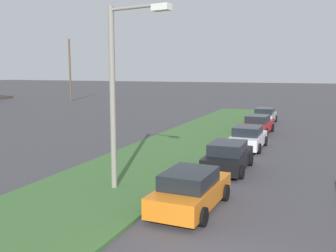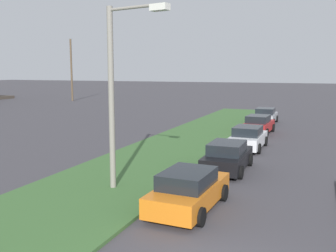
% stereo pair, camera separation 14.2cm
% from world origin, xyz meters
% --- Properties ---
extents(grass_median, '(60.00, 6.00, 0.12)m').
position_xyz_m(grass_median, '(10.00, 6.49, 0.06)').
color(grass_median, '#3D6633').
rests_on(grass_median, ground).
extents(parked_car_orange, '(4.37, 2.16, 1.47)m').
position_xyz_m(parked_car_orange, '(4.41, 2.18, 0.72)').
color(parked_car_orange, orange).
rests_on(parked_car_orange, ground).
extents(parked_car_black, '(4.32, 2.05, 1.47)m').
position_xyz_m(parked_car_black, '(10.27, 2.13, 0.72)').
color(parked_car_black, black).
rests_on(parked_car_black, ground).
extents(parked_car_white, '(4.32, 2.06, 1.47)m').
position_xyz_m(parked_car_white, '(16.10, 2.14, 0.72)').
color(parked_car_white, silver).
rests_on(parked_car_white, ground).
extents(parked_car_red, '(4.39, 2.20, 1.47)m').
position_xyz_m(parked_car_red, '(22.44, 2.46, 0.72)').
color(parked_car_red, red).
rests_on(parked_car_red, ground).
extents(parked_car_silver, '(4.31, 2.04, 1.47)m').
position_xyz_m(parked_car_silver, '(28.71, 2.75, 0.72)').
color(parked_car_silver, '#B2B5BA').
rests_on(parked_car_silver, ground).
extents(streetlight, '(0.83, 2.85, 7.50)m').
position_xyz_m(streetlight, '(5.33, 5.52, 4.39)').
color(streetlight, gray).
rests_on(streetlight, ground).
extents(distant_utility_pole, '(0.30, 0.30, 10.00)m').
position_xyz_m(distant_utility_pole, '(44.75, 36.10, 5.00)').
color(distant_utility_pole, brown).
rests_on(distant_utility_pole, ground).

